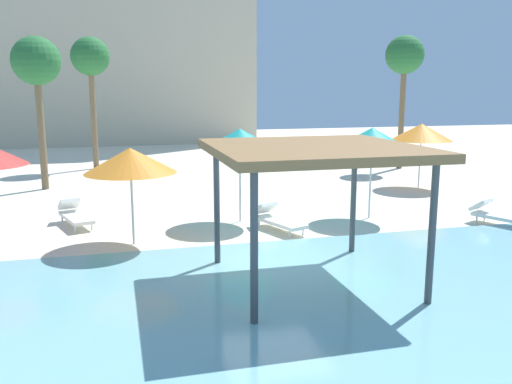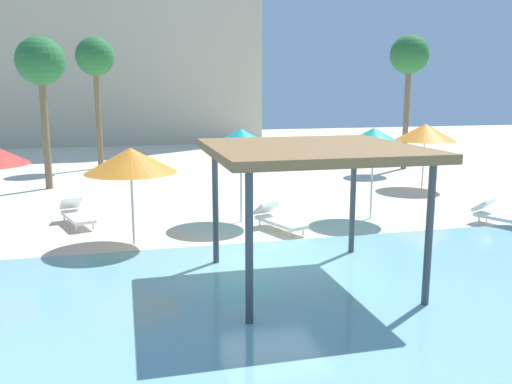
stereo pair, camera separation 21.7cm
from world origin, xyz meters
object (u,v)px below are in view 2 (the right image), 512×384
beach_umbrella_orange_6 (425,132)px  lounge_chair_1 (501,215)px  beach_umbrella_teal_4 (241,139)px  palm_tree_3 (40,65)px  lounge_chair_3 (76,214)px  beach_umbrella_teal_1 (374,137)px  palm_tree_2 (409,58)px  shade_pavilion (312,155)px  beach_umbrella_orange_3 (130,160)px  lounge_chair_2 (277,219)px  palm_tree_0 (95,60)px

beach_umbrella_orange_6 → lounge_chair_1: (-1.08, -6.19, -1.97)m
beach_umbrella_teal_4 → beach_umbrella_orange_6: 9.28m
lounge_chair_1 → palm_tree_3: palm_tree_3 is taller
lounge_chair_3 → beach_umbrella_teal_1: bearing=62.4°
palm_tree_2 → shade_pavilion: bearing=-125.3°
beach_umbrella_teal_1 → palm_tree_3: 13.41m
palm_tree_2 → lounge_chair_1: bearing=-105.1°
palm_tree_2 → palm_tree_3: 17.00m
beach_umbrella_orange_3 → beach_umbrella_orange_6: beach_umbrella_orange_6 is taller
beach_umbrella_teal_1 → lounge_chair_1: bearing=-29.4°
palm_tree_3 → beach_umbrella_orange_3: bearing=-70.4°
lounge_chair_1 → palm_tree_2: 12.77m
lounge_chair_2 → beach_umbrella_teal_4: bearing=-167.9°
lounge_chair_2 → palm_tree_2: (9.65, 10.08, 5.18)m
palm_tree_0 → palm_tree_3: (-1.86, -5.44, -0.47)m
shade_pavilion → beach_umbrella_teal_1: 6.28m
beach_umbrella_orange_6 → palm_tree_0: size_ratio=0.40×
lounge_chair_1 → lounge_chair_3: bearing=-130.1°
shade_pavilion → lounge_chair_3: (-5.19, 6.40, -2.41)m
shade_pavilion → beach_umbrella_orange_6: size_ratio=1.56×
beach_umbrella_orange_3 → beach_umbrella_teal_4: size_ratio=0.89×
beach_umbrella_teal_1 → beach_umbrella_orange_3: beach_umbrella_teal_1 is taller
shade_pavilion → beach_umbrella_orange_6: 12.42m
palm_tree_3 → lounge_chair_2: bearing=-49.7°
lounge_chair_1 → palm_tree_0: palm_tree_0 is taller
beach_umbrella_orange_6 → lounge_chair_3: (-13.40, -2.91, -1.97)m
beach_umbrella_orange_6 → lounge_chair_2: size_ratio=1.33×
beach_umbrella_teal_4 → lounge_chair_2: size_ratio=1.45×
beach_umbrella_teal_1 → palm_tree_0: (-8.70, 13.34, 2.88)m
beach_umbrella_orange_3 → lounge_chair_3: (-1.64, 2.50, -1.90)m
beach_umbrella_teal_1 → lounge_chair_2: beach_umbrella_teal_1 is taller
beach_umbrella_teal_4 → lounge_chair_1: size_ratio=1.46×
lounge_chair_2 → palm_tree_3: size_ratio=0.33×
shade_pavilion → beach_umbrella_orange_3: (-3.55, 3.90, -0.51)m
beach_umbrella_teal_4 → lounge_chair_2: beach_umbrella_teal_4 is taller
lounge_chair_1 → lounge_chair_2: 6.71m
beach_umbrella_teal_1 → beach_umbrella_teal_4: size_ratio=1.00×
beach_umbrella_teal_1 → lounge_chair_1: (3.32, -1.87, -2.23)m
lounge_chair_3 → lounge_chair_2: bearing=51.3°
palm_tree_2 → palm_tree_3: bearing=-174.9°
shade_pavilion → beach_umbrella_orange_3: size_ratio=1.61×
shade_pavilion → lounge_chair_3: size_ratio=2.07×
shade_pavilion → beach_umbrella_orange_3: shade_pavilion is taller
beach_umbrella_teal_4 → beach_umbrella_orange_3: bearing=-153.3°
lounge_chair_3 → palm_tree_2: (15.37, 7.99, 5.18)m
beach_umbrella_orange_3 → lounge_chair_1: 10.88m
beach_umbrella_orange_3 → beach_umbrella_orange_6: bearing=24.7°
beach_umbrella_orange_3 → palm_tree_2: bearing=37.4°
lounge_chair_3 → palm_tree_0: (0.30, 11.93, 5.11)m
lounge_chair_2 → lounge_chair_3: (-5.72, 2.09, 0.00)m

